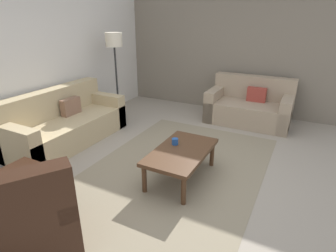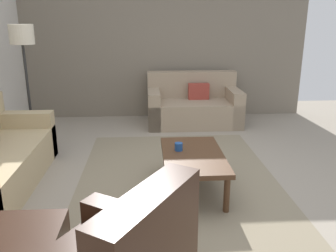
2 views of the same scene
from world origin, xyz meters
TOP-DOWN VIEW (x-y plane):
  - ground_plane at (0.00, 0.00)m, footprint 8.00×8.00m
  - rear_partition at (0.00, 2.60)m, footprint 6.00×0.12m
  - stone_feature_panel at (3.00, 0.00)m, footprint 0.12×5.20m
  - area_rug at (0.00, 0.00)m, footprint 3.36×2.26m
  - couch_main at (0.02, 2.11)m, footprint 2.07×0.87m
  - couch_loveseat at (2.44, -0.47)m, footprint 0.92×1.58m
  - armchair_leather at (-1.88, 0.53)m, footprint 1.11×1.11m
  - ottoman at (-1.43, 1.23)m, footprint 0.56×0.56m
  - coffee_table at (-0.12, -0.14)m, footprint 1.10×0.64m
  - cup at (-0.01, 0.01)m, footprint 0.09×0.09m
  - lamp_standing at (1.37, 1.99)m, footprint 0.32×0.32m

SIDE VIEW (x-z plane):
  - ground_plane at x=0.00m, z-range 0.00..0.00m
  - area_rug at x=0.00m, z-range 0.00..0.01m
  - ottoman at x=-1.43m, z-range 0.00..0.40m
  - couch_loveseat at x=2.44m, z-range -0.14..0.74m
  - couch_main at x=0.02m, z-range -0.14..0.74m
  - armchair_leather at x=-1.88m, z-range -0.17..0.78m
  - coffee_table at x=-0.12m, z-range 0.15..0.56m
  - cup at x=-0.01m, z-range 0.41..0.49m
  - rear_partition at x=0.00m, z-range 0.00..2.80m
  - stone_feature_panel at x=3.00m, z-range 0.00..2.80m
  - lamp_standing at x=1.37m, z-range 0.55..2.26m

